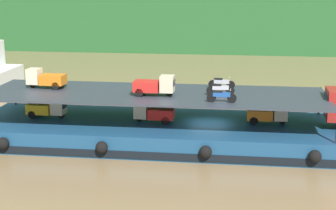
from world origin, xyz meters
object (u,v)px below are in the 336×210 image
(mini_truck_lower_mid, at_px, (268,114))
(motorcycle_upper_port, at_px, (221,96))
(mini_truck_lower_stern, at_px, (47,108))
(mini_truck_lower_aft, at_px, (153,112))
(motorcycle_upper_stbd, at_px, (221,83))
(cargo_barge, at_px, (209,134))
(motorcycle_upper_centre, at_px, (220,89))
(mini_truck_upper_stern, at_px, (45,78))
(mini_truck_upper_mid, at_px, (155,85))

(mini_truck_lower_mid, relative_size, motorcycle_upper_port, 1.45)
(mini_truck_lower_stern, height_order, mini_truck_lower_aft, same)
(mini_truck_lower_mid, xyz_separation_m, motorcycle_upper_stbd, (-3.26, 1.60, 1.74))
(cargo_barge, bearing_deg, mini_truck_lower_aft, -177.91)
(mini_truck_lower_stern, relative_size, motorcycle_upper_centre, 1.47)
(mini_truck_upper_stern, height_order, mini_truck_upper_mid, same)
(cargo_barge, distance_m, mini_truck_upper_mid, 5.06)
(cargo_barge, xyz_separation_m, motorcycle_upper_centre, (0.69, 0.03, 3.18))
(mini_truck_lower_aft, xyz_separation_m, mini_truck_upper_mid, (0.21, -0.50, 2.00))
(mini_truck_upper_mid, xyz_separation_m, motorcycle_upper_centre, (4.34, 0.68, -0.26))
(mini_truck_lower_aft, bearing_deg, motorcycle_upper_centre, 2.20)
(mini_truck_upper_mid, xyz_separation_m, motorcycle_upper_stbd, (4.37, 2.79, -0.26))
(cargo_barge, relative_size, motorcycle_upper_centre, 17.16)
(mini_truck_upper_stern, bearing_deg, cargo_barge, -3.88)
(mini_truck_upper_mid, bearing_deg, mini_truck_lower_stern, 174.42)
(mini_truck_upper_stern, distance_m, motorcycle_upper_stbd, 12.61)
(mini_truck_upper_stern, bearing_deg, motorcycle_upper_centre, -3.51)
(cargo_barge, relative_size, mini_truck_lower_stern, 11.68)
(motorcycle_upper_stbd, bearing_deg, cargo_barge, -108.35)
(mini_truck_lower_aft, height_order, mini_truck_upper_mid, mini_truck_upper_mid)
(mini_truck_lower_mid, distance_m, mini_truck_upper_stern, 15.93)
(cargo_barge, xyz_separation_m, mini_truck_upper_mid, (-3.66, -0.64, 3.44))
(mini_truck_upper_mid, bearing_deg, mini_truck_upper_stern, 169.97)
(mini_truck_lower_aft, relative_size, mini_truck_lower_mid, 1.01)
(motorcycle_upper_port, bearing_deg, mini_truck_lower_mid, 39.59)
(mini_truck_lower_mid, relative_size, motorcycle_upper_stbd, 1.45)
(mini_truck_upper_stern, bearing_deg, motorcycle_upper_port, -12.78)
(motorcycle_upper_port, height_order, motorcycle_upper_stbd, same)
(mini_truck_lower_stern, distance_m, motorcycle_upper_port, 12.68)
(mini_truck_upper_mid, distance_m, motorcycle_upper_stbd, 5.18)
(mini_truck_upper_stern, distance_m, mini_truck_upper_mid, 8.30)
(mini_truck_lower_aft, relative_size, mini_truck_upper_stern, 1.00)
(mini_truck_upper_stern, relative_size, motorcycle_upper_stbd, 1.46)
(motorcycle_upper_centre, bearing_deg, cargo_barge, -177.20)
(mini_truck_lower_stern, bearing_deg, cargo_barge, -0.63)
(motorcycle_upper_centre, bearing_deg, mini_truck_lower_aft, -177.80)
(mini_truck_upper_stern, bearing_deg, mini_truck_upper_mid, -10.03)
(mini_truck_upper_mid, relative_size, motorcycle_upper_port, 1.45)
(motorcycle_upper_port, bearing_deg, motorcycle_upper_centre, 93.68)
(motorcycle_upper_port, bearing_deg, mini_truck_upper_mid, 162.38)
(motorcycle_upper_stbd, bearing_deg, mini_truck_lower_aft, -153.50)
(mini_truck_lower_stern, distance_m, mini_truck_upper_stern, 2.13)
(motorcycle_upper_centre, bearing_deg, mini_truck_upper_mid, -171.13)
(motorcycle_upper_port, distance_m, motorcycle_upper_centre, 2.10)
(mini_truck_lower_stern, xyz_separation_m, mini_truck_lower_aft, (7.68, -0.27, 0.00))
(mini_truck_lower_mid, xyz_separation_m, mini_truck_upper_mid, (-7.63, -1.18, 2.00))
(cargo_barge, height_order, motorcycle_upper_stbd, motorcycle_upper_stbd)
(mini_truck_lower_mid, height_order, motorcycle_upper_centre, motorcycle_upper_centre)
(mini_truck_lower_aft, distance_m, mini_truck_upper_mid, 2.07)
(mini_truck_lower_stern, xyz_separation_m, motorcycle_upper_centre, (12.23, -0.09, 1.74))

